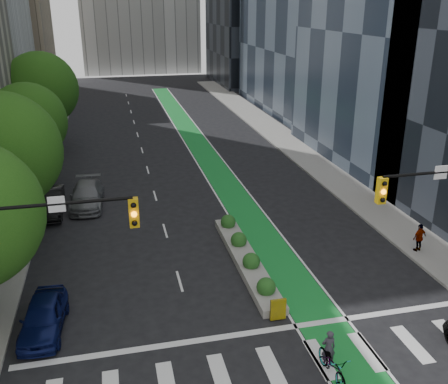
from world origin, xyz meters
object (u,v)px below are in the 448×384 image
cyclist (328,348)px  pedestrian_far (419,237)px  bicycle (332,364)px  parked_car_left_near (43,317)px  parked_car_left_mid (49,202)px  parked_car_left_far (87,195)px  median_planter (246,257)px

cyclist → pedestrian_far: 11.32m
cyclist → bicycle: bearing=83.3°
parked_car_left_near → pedestrian_far: 19.57m
bicycle → pedestrian_far: pedestrian_far is taller
parked_car_left_mid → cyclist: bearing=-57.6°
parked_car_left_far → bicycle: bearing=-61.8°
bicycle → parked_car_left_near: 11.88m
bicycle → parked_car_left_far: 21.28m
parked_car_left_near → pedestrian_far: pedestrian_far is taller
median_planter → bicycle: (0.80, -9.04, 0.19)m
parked_car_left_near → parked_car_left_mid: parked_car_left_mid is taller
cyclist → parked_car_left_mid: (-11.62, 17.71, 0.02)m
pedestrian_far → parked_car_left_mid: bearing=-42.9°
median_planter → parked_car_left_mid: bearing=138.9°
parked_car_left_mid → pedestrian_far: 22.78m
parked_car_left_mid → parked_car_left_far: bearing=18.7°
bicycle → parked_car_left_mid: size_ratio=0.45×
parked_car_left_near → parked_car_left_mid: (-0.88, 13.04, 0.09)m
parked_car_left_near → parked_car_left_far: parked_car_left_far is taller
bicycle → pedestrian_far: size_ratio=1.34×
bicycle → parked_car_left_mid: (-11.50, 18.38, 0.23)m
parked_car_left_mid → parked_car_left_far: 2.48m
median_planter → parked_car_left_far: 13.17m
median_planter → parked_car_left_near: (-9.82, -3.71, 0.33)m
cyclist → parked_car_left_near: cyclist is taller
median_planter → cyclist: 8.43m
parked_car_left_mid → pedestrian_far: size_ratio=3.00×
pedestrian_far → bicycle: bearing=26.6°
median_planter → parked_car_left_mid: (-10.70, 9.34, 0.42)m
pedestrian_far → parked_car_left_far: bearing=-47.8°
median_planter → cyclist: (0.92, -8.37, 0.39)m
bicycle → cyclist: 0.71m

